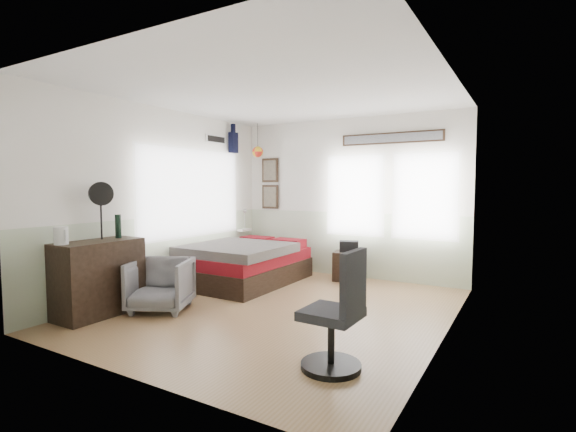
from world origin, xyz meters
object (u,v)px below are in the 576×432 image
Objects in this scene: bed at (245,263)px; dresser at (99,278)px; nightstand at (349,266)px; task_chair at (337,322)px; armchair at (161,285)px.

bed is 2.32m from dresser.
nightstand is at bearing 59.48° from dresser.
armchair is at bearing 171.71° from task_chair.
bed is at bearing 63.18° from armchair.
bed is at bearing 141.04° from task_chair.
armchair is 0.69× the size of task_chair.
dresser is at bearing -132.41° from nightstand.
nightstand is (1.91, 3.24, -0.21)m from dresser.
dresser reaches higher than nightstand.
nightstand is (1.39, 0.98, -0.07)m from bed.
dresser is at bearing -102.62° from bed.
dresser is at bearing -177.53° from task_chair.
armchair is 1.50× the size of nightstand.
bed is 3.41m from task_chair.
bed reaches higher than nightstand.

